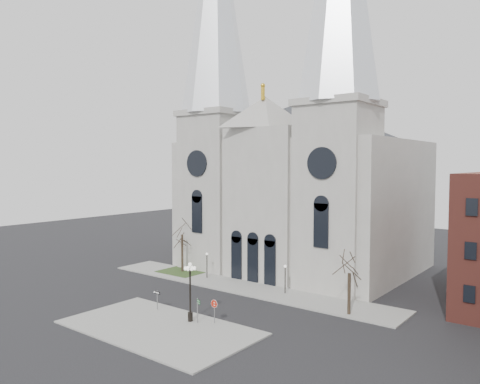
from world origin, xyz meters
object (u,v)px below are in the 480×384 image
Objects in this scene: stop_sign at (214,306)px; one_way_sign at (157,296)px; globe_lamp at (190,284)px; street_name_sign at (198,308)px.

one_way_sign is (-7.22, -0.54, -0.24)m from stop_sign.
globe_lamp is 2.42× the size of street_name_sign.
street_name_sign is at bearing -121.83° from stop_sign.
street_name_sign reaches higher than stop_sign.
globe_lamp is 2.82× the size of one_way_sign.
globe_lamp is (-2.10, -1.05, 1.91)m from stop_sign.
globe_lamp is 5.57m from one_way_sign.
one_way_sign is 6.01m from street_name_sign.
globe_lamp is at bearing -133.07° from stop_sign.
one_way_sign is at bearing -155.27° from stop_sign.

